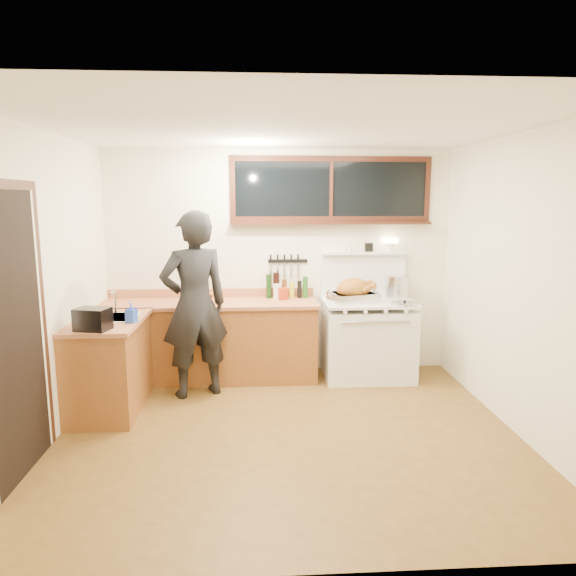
{
  "coord_description": "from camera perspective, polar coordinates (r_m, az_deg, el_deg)",
  "views": [
    {
      "loc": [
        -0.26,
        -4.24,
        2.02
      ],
      "look_at": [
        0.05,
        0.85,
        1.15
      ],
      "focal_mm": 32.0,
      "sensor_mm": 36.0,
      "label": 1
    }
  ],
  "objects": [
    {
      "name": "saucepan",
      "position": [
        6.17,
        8.85,
        -0.34
      ],
      "size": [
        0.16,
        0.28,
        0.11
      ],
      "color": "silver",
      "rests_on": "vintage_stove"
    },
    {
      "name": "ground_plane",
      "position": [
        4.71,
        0.02,
        -15.86
      ],
      "size": [
        4.0,
        3.5,
        0.02
      ],
      "primitive_type": "cube",
      "color": "brown"
    },
    {
      "name": "toaster",
      "position": [
        4.8,
        -20.88,
        -3.25
      ],
      "size": [
        0.32,
        0.26,
        0.2
      ],
      "color": "black",
      "rests_on": "counter_left"
    },
    {
      "name": "counter_left",
      "position": [
        5.31,
        -19.24,
        -8.05
      ],
      "size": [
        0.64,
        1.09,
        0.9
      ],
      "color": "brown",
      "rests_on": "ground"
    },
    {
      "name": "soap_bottle",
      "position": [
        4.98,
        -17.02,
        -2.64
      ],
      "size": [
        0.11,
        0.11,
        0.19
      ],
      "color": "blue",
      "rests_on": "counter_left"
    },
    {
      "name": "room_shell",
      "position": [
        4.26,
        0.02,
        4.7
      ],
      "size": [
        4.1,
        3.6,
        2.65
      ],
      "color": "white",
      "rests_on": "ground"
    },
    {
      "name": "counter_back",
      "position": [
        5.93,
        -8.63,
        -5.74
      ],
      "size": [
        2.44,
        0.64,
        1.0
      ],
      "color": "brown",
      "rests_on": "ground"
    },
    {
      "name": "left_doorway",
      "position": [
        4.18,
        -27.93,
        -4.37
      ],
      "size": [
        0.02,
        1.04,
        2.17
      ],
      "color": "black",
      "rests_on": "ground"
    },
    {
      "name": "coffee_tin",
      "position": [
        5.86,
        -0.55,
        -0.65
      ],
      "size": [
        0.11,
        0.1,
        0.14
      ],
      "color": "#A02F11",
      "rests_on": "counter_back"
    },
    {
      "name": "bottle_cluster",
      "position": [
        5.96,
        -0.37,
        0.09
      ],
      "size": [
        0.49,
        0.07,
        0.3
      ],
      "color": "black",
      "rests_on": "counter_back"
    },
    {
      "name": "vintage_stove",
      "position": [
        5.99,
        8.83,
        -5.45
      ],
      "size": [
        1.02,
        0.74,
        1.59
      ],
      "color": "white",
      "rests_on": "ground"
    },
    {
      "name": "cutting_board",
      "position": [
        5.73,
        -9.37,
        -1.19
      ],
      "size": [
        0.4,
        0.33,
        0.13
      ],
      "color": "#AB6844",
      "rests_on": "counter_back"
    },
    {
      "name": "pot_lid",
      "position": [
        5.76,
        12.84,
        -1.64
      ],
      "size": [
        0.34,
        0.34,
        0.04
      ],
      "color": "silver",
      "rests_on": "vintage_stove"
    },
    {
      "name": "sink_unit",
      "position": [
        5.27,
        -19.05,
        -3.71
      ],
      "size": [
        0.5,
        0.45,
        0.37
      ],
      "color": "white",
      "rests_on": "counter_left"
    },
    {
      "name": "roast_turkey",
      "position": [
        5.81,
        7.31,
        -0.46
      ],
      "size": [
        0.58,
        0.49,
        0.26
      ],
      "color": "silver",
      "rests_on": "vintage_stove"
    },
    {
      "name": "pitcher",
      "position": [
        5.92,
        -1.2,
        -0.37
      ],
      "size": [
        0.11,
        0.11,
        0.17
      ],
      "color": "white",
      "rests_on": "counter_back"
    },
    {
      "name": "stockpot",
      "position": [
        6.13,
        12.07,
        0.17
      ],
      "size": [
        0.34,
        0.34,
        0.26
      ],
      "color": "silver",
      "rests_on": "vintage_stove"
    },
    {
      "name": "man",
      "position": [
        5.35,
        -10.35,
        -1.87
      ],
      "size": [
        0.83,
        0.7,
        1.93
      ],
      "color": "black",
      "rests_on": "ground"
    },
    {
      "name": "knife_strip",
      "position": [
        6.02,
        -0.19,
        2.93
      ],
      "size": [
        0.46,
        0.03,
        0.28
      ],
      "color": "black",
      "rests_on": "room_shell"
    },
    {
      "name": "back_window",
      "position": [
        6.02,
        4.81,
        10.07
      ],
      "size": [
        2.32,
        0.13,
        0.77
      ],
      "color": "black",
      "rests_on": "room_shell"
    }
  ]
}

